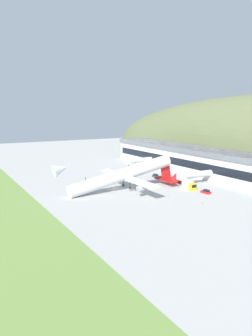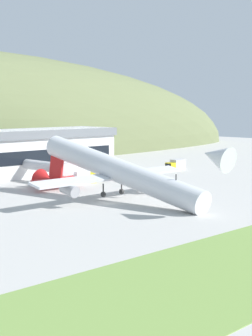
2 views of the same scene
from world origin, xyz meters
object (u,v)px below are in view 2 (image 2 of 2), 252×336
at_px(fuel_truck, 83,178).
at_px(box_truck, 176,165).
at_px(cargo_airplane, 116,172).
at_px(jetway_1, 49,167).
at_px(service_car_1, 105,178).
at_px(traffic_cone_0, 160,179).

relative_size(fuel_truck, box_truck, 0.92).
bearing_deg(cargo_airplane, jetway_1, 79.64).
distance_m(cargo_airplane, service_car_1, 30.87).
bearing_deg(fuel_truck, box_truck, 3.18).
xyz_separation_m(cargo_airplane, traffic_cone_0, (28.45, 13.16, -5.50)).
height_order(jetway_1, service_car_1, jetway_1).
distance_m(jetway_1, fuel_truck, 9.07).
height_order(cargo_airplane, box_truck, cargo_airplane).
distance_m(cargo_airplane, fuel_truck, 25.53).
relative_size(service_car_1, box_truck, 0.57).
bearing_deg(traffic_cone_0, service_car_1, 131.71).
bearing_deg(service_car_1, fuel_truck, -172.83).
bearing_deg(cargo_airplane, service_car_1, 51.44).
height_order(service_car_1, fuel_truck, fuel_truck).
height_order(box_truck, traffic_cone_0, box_truck).
bearing_deg(fuel_truck, service_car_1, 7.17).
relative_size(box_truck, traffic_cone_0, 11.55).
xyz_separation_m(service_car_1, traffic_cone_0, (9.48, -10.63, -0.31)).
relative_size(cargo_airplane, service_car_1, 14.16).
xyz_separation_m(service_car_1, box_truck, (29.64, 1.07, 0.90)).
distance_m(jetway_1, box_truck, 43.52).
height_order(cargo_airplane, fuel_truck, cargo_airplane).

